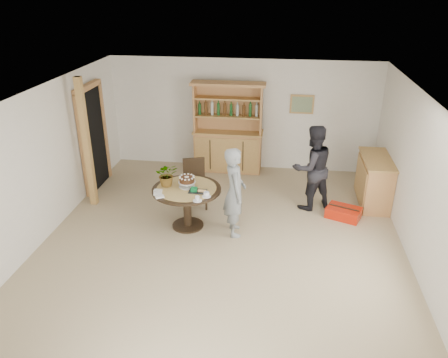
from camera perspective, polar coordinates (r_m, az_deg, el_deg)
ground at (r=7.32m, az=-0.43°, el=-8.88°), size 7.00×7.00×0.00m
room_shell at (r=6.53m, az=-0.44°, el=3.99°), size 6.04×7.04×2.52m
doorway at (r=9.37m, az=-16.74°, el=5.32°), size 0.13×1.10×2.18m
pine_post at (r=8.55m, az=-17.51°, el=4.40°), size 0.12×0.12×2.50m
hutch at (r=9.94m, az=0.53°, el=4.92°), size 1.62×0.54×2.04m
sideboard at (r=8.99m, az=19.05°, el=-0.20°), size 0.54×1.26×0.94m
dining_table at (r=7.64m, az=-4.88°, el=-2.22°), size 1.20×1.20×0.76m
dining_chair at (r=8.40m, az=-3.83°, el=-0.11°), size 0.53×0.53×0.95m
birthday_cake at (r=7.56m, az=-4.87°, el=-0.17°), size 0.30×0.30×0.20m
flower_vase at (r=7.60m, az=-7.47°, el=0.58°), size 0.47×0.44×0.42m
gift_tray at (r=7.41m, az=-3.51°, el=-1.51°), size 0.30×0.20×0.08m
coffee_cup_a at (r=7.23m, az=-2.31°, el=-2.04°), size 0.15×0.15×0.09m
coffee_cup_b at (r=7.11m, az=-3.50°, el=-2.62°), size 0.15×0.15×0.08m
napkins at (r=7.39m, az=-8.55°, el=-1.91°), size 0.24×0.33×0.03m
teen_boy at (r=7.34m, az=1.40°, el=-1.71°), size 0.51×0.65×1.57m
adult_person at (r=8.34m, az=11.44°, el=1.45°), size 1.00×0.93×1.65m
red_suitcase at (r=8.42m, az=15.35°, el=-4.25°), size 0.71×0.60×0.21m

